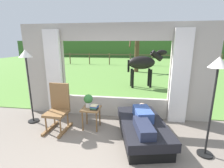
% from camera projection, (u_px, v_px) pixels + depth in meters
% --- Properties ---
extents(back_wall_with_window, '(5.20, 0.12, 2.55)m').
position_uv_depth(back_wall_with_window, '(114.00, 73.00, 4.50)').
color(back_wall_with_window, '#ADA599').
rests_on(back_wall_with_window, ground_plane).
extents(curtain_panel_left, '(0.44, 0.10, 2.40)m').
position_uv_depth(curtain_panel_left, '(54.00, 74.00, 4.62)').
color(curtain_panel_left, silver).
rests_on(curtain_panel_left, ground_plane).
extents(curtain_panel_right, '(0.44, 0.10, 2.40)m').
position_uv_depth(curtain_panel_right, '(180.00, 78.00, 4.14)').
color(curtain_panel_right, silver).
rests_on(curtain_panel_right, ground_plane).
extents(outdoor_pasture_lawn, '(36.00, 21.68, 0.02)m').
position_uv_depth(outdoor_pasture_lawn, '(130.00, 66.00, 15.26)').
color(outdoor_pasture_lawn, '#568438').
rests_on(outdoor_pasture_lawn, ground_plane).
extents(distant_hill_ridge, '(36.00, 2.00, 2.40)m').
position_uv_depth(distant_hill_ridge, '(133.00, 49.00, 24.42)').
color(distant_hill_ridge, '#39612B').
rests_on(distant_hill_ridge, ground_plane).
extents(recliner_sofa, '(1.24, 1.85, 0.42)m').
position_uv_depth(recliner_sofa, '(142.00, 130.00, 3.56)').
color(recliner_sofa, black).
rests_on(recliner_sofa, ground_plane).
extents(reclining_person, '(0.46, 1.43, 0.22)m').
position_uv_depth(reclining_person, '(143.00, 118.00, 3.44)').
color(reclining_person, '#334C8C').
rests_on(reclining_person, recliner_sofa).
extents(rocking_chair, '(0.51, 0.70, 1.12)m').
position_uv_depth(rocking_chair, '(58.00, 107.00, 3.94)').
color(rocking_chair, brown).
rests_on(rocking_chair, ground_plane).
extents(side_table, '(0.44, 0.44, 0.52)m').
position_uv_depth(side_table, '(91.00, 112.00, 3.99)').
color(side_table, brown).
rests_on(side_table, ground_plane).
extents(potted_plant, '(0.22, 0.22, 0.32)m').
position_uv_depth(potted_plant, '(88.00, 100.00, 3.99)').
color(potted_plant, silver).
rests_on(potted_plant, side_table).
extents(book_stack, '(0.19, 0.17, 0.11)m').
position_uv_depth(book_stack, '(94.00, 107.00, 3.88)').
color(book_stack, black).
rests_on(book_stack, side_table).
extents(floor_lamp_left, '(0.32, 0.32, 1.89)m').
position_uv_depth(floor_lamp_left, '(27.00, 65.00, 4.05)').
color(floor_lamp_left, black).
rests_on(floor_lamp_left, ground_plane).
extents(floor_lamp_right, '(0.32, 0.32, 1.83)m').
position_uv_depth(floor_lamp_right, '(217.00, 78.00, 2.74)').
color(floor_lamp_right, black).
rests_on(floor_lamp_right, ground_plane).
extents(horse, '(1.82, 0.80, 1.73)m').
position_uv_depth(horse, '(143.00, 63.00, 7.57)').
color(horse, black).
rests_on(horse, outdoor_pasture_lawn).
extents(pasture_tree, '(1.13, 1.21, 2.75)m').
position_uv_depth(pasture_tree, '(137.00, 51.00, 11.64)').
color(pasture_tree, '#4C3823').
rests_on(pasture_tree, outdoor_pasture_lawn).
extents(pasture_fence_line, '(16.10, 0.10, 1.10)m').
position_uv_depth(pasture_fence_line, '(130.00, 57.00, 15.56)').
color(pasture_fence_line, brown).
rests_on(pasture_fence_line, outdoor_pasture_lawn).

